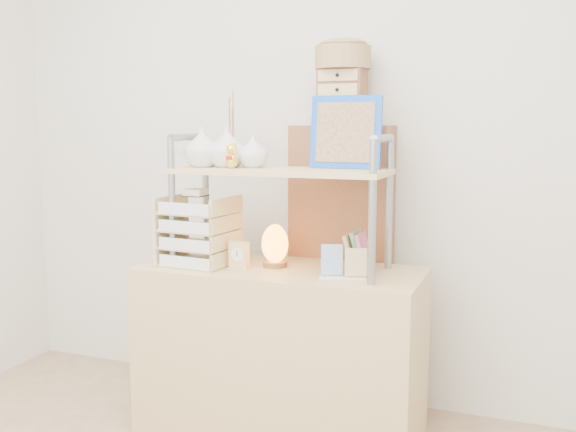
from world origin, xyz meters
The scene contains 10 objects.
room_shell centered at (0.00, 0.39, 1.69)m, with size 3.42×3.41×2.61m.
desk centered at (0.00, 1.20, 0.38)m, with size 1.20×0.50×0.75m, color tan.
cabinet centered at (0.16, 1.57, 0.68)m, with size 0.45×0.24×1.35m, color brown.
hutch centered at (-0.10, 1.21, 1.20)m, with size 0.90×0.34×0.72m.
letter_tray centered at (-0.36, 1.13, 0.88)m, with size 0.29×0.28×0.33m.
salt_lamp centered at (-0.03, 1.22, 0.84)m, with size 0.12×0.11×0.18m.
desk_clock centered at (-0.16, 1.13, 0.81)m, with size 0.09×0.04×0.12m.
postcard_stand centered at (0.30, 1.12, 0.79)m, with size 0.19×0.10×0.13m.
drawer_chest centered at (0.16, 1.55, 1.48)m, with size 0.20×0.16×0.25m.
woven_basket centered at (0.16, 1.55, 1.65)m, with size 0.25×0.25×0.10m, color olive.
Camera 1 is at (0.98, -1.28, 1.35)m, focal length 40.00 mm.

